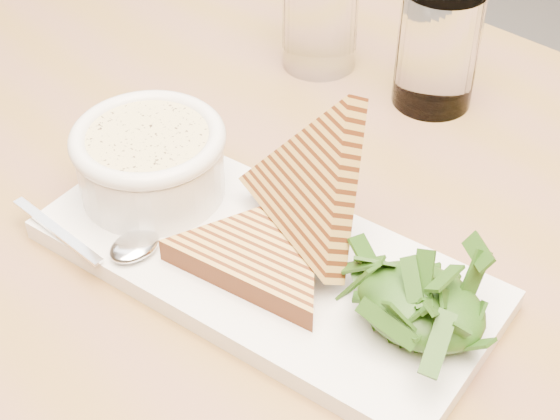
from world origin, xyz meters
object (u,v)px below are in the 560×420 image
Objects in this scene: table_top at (264,230)px; platter at (264,263)px; glass_far at (438,48)px; glass_near at (320,12)px; soup_bowl at (151,168)px.

table_top is 3.38× the size of platter.
platter is 3.03× the size of glass_far.
table_top is 0.26m from glass_near.
platter is 3.05× the size of glass_near.
table_top is 0.11m from soup_bowl.
glass_far is at bearing 83.43° from table_top.
glass_near reaches higher than soup_bowl.
glass_near is at bearing 94.84° from soup_bowl.
platter is at bearing -62.42° from glass_near.
soup_bowl is 0.30m from glass_far.
glass_far is (0.03, 0.23, 0.08)m from table_top.
table_top is at bearing 31.54° from soup_bowl.
glass_near is 1.00× the size of glass_far.
glass_near reaches higher than table_top.
soup_bowl is at bearing -148.46° from table_top.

